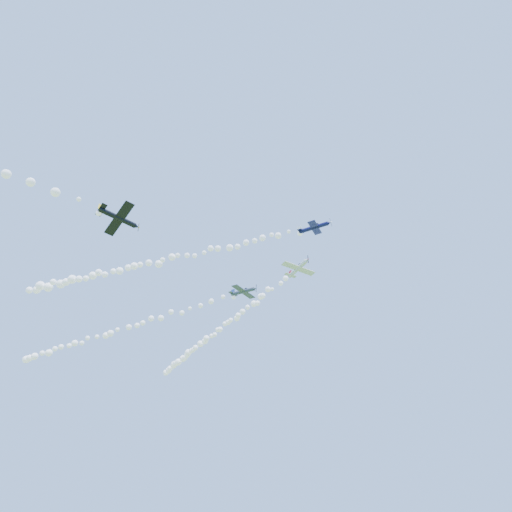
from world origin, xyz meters
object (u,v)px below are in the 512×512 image
Objects in this scene: plane_navy at (315,227)px; plane_white at (298,268)px; plane_black at (119,218)px; plane_grey at (244,291)px.

plane_white is at bearing 127.99° from plane_navy.
plane_white is 1.22× the size of plane_black.
plane_black is at bearing -85.78° from plane_grey.
plane_grey is at bearing -112.40° from plane_white.
plane_black is (-9.74, -37.51, -15.16)m from plane_navy.
plane_black is (6.28, -34.20, -4.32)m from plane_grey.
plane_navy is at bearing 5.50° from plane_grey.
plane_navy is at bearing -12.98° from plane_white.
plane_grey is at bearing 173.69° from plane_navy.
plane_white reaches higher than plane_black.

